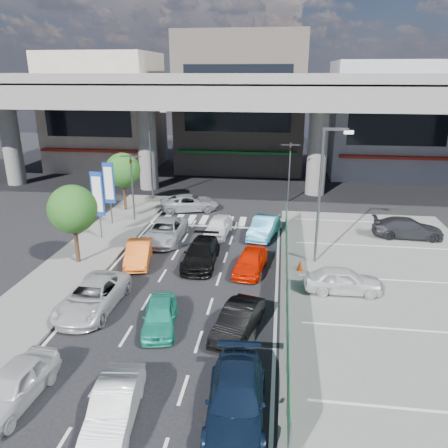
# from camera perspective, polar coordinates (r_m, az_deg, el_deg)

# --- Properties ---
(ground) EXTENTS (120.00, 120.00, 0.00)m
(ground) POSITION_cam_1_polar(r_m,az_deg,el_deg) (21.98, -6.03, -10.37)
(ground) COLOR black
(ground) RESTS_ON ground
(parking_lot) EXTENTS (12.00, 28.00, 0.06)m
(parking_lot) POSITION_cam_1_polar(r_m,az_deg,el_deg) (24.03, 22.01, -8.97)
(parking_lot) COLOR slate
(parking_lot) RESTS_ON ground
(sidewalk_left) EXTENTS (4.00, 30.00, 0.12)m
(sidewalk_left) POSITION_cam_1_polar(r_m,az_deg,el_deg) (27.59, -18.42, -4.78)
(sidewalk_left) COLOR slate
(sidewalk_left) RESTS_ON ground
(fence_run) EXTENTS (0.16, 22.00, 1.80)m
(fence_run) POSITION_cam_1_polar(r_m,az_deg,el_deg) (21.92, 8.25, -7.88)
(fence_run) COLOR #205E36
(fence_run) RESTS_ON ground
(expressway) EXTENTS (64.00, 14.00, 10.75)m
(expressway) POSITION_cam_1_polar(r_m,az_deg,el_deg) (40.88, 0.87, 16.31)
(expressway) COLOR slate
(expressway) RESTS_ON ground
(building_west) EXTENTS (12.00, 10.90, 13.00)m
(building_west) POSITION_cam_1_polar(r_m,az_deg,el_deg) (54.78, -15.23, 14.01)
(building_west) COLOR #A39683
(building_west) RESTS_ON ground
(building_center) EXTENTS (14.00, 10.90, 15.00)m
(building_center) POSITION_cam_1_polar(r_m,az_deg,el_deg) (51.84, 2.33, 15.49)
(building_center) COLOR gray
(building_center) RESTS_ON ground
(building_east) EXTENTS (12.00, 10.90, 12.00)m
(building_east) POSITION_cam_1_polar(r_m,az_deg,el_deg) (51.98, 20.50, 12.69)
(building_east) COLOR gray
(building_east) RESTS_ON ground
(traffic_light_left) EXTENTS (1.60, 1.24, 5.20)m
(traffic_light_left) POSITION_cam_1_polar(r_m,az_deg,el_deg) (33.16, -12.01, 6.81)
(traffic_light_left) COLOR #595B60
(traffic_light_left) RESTS_ON ground
(traffic_light_right) EXTENTS (1.60, 1.24, 5.20)m
(traffic_light_right) POSITION_cam_1_polar(r_m,az_deg,el_deg) (38.18, 8.62, 8.60)
(traffic_light_right) COLOR #595B60
(traffic_light_right) RESTS_ON ground
(street_lamp_right) EXTENTS (1.65, 0.22, 8.00)m
(street_lamp_right) POSITION_cam_1_polar(r_m,az_deg,el_deg) (25.40, 12.85, 4.96)
(street_lamp_right) COLOR #595B60
(street_lamp_right) RESTS_ON ground
(street_lamp_left) EXTENTS (1.65, 0.22, 8.00)m
(street_lamp_left) POSITION_cam_1_polar(r_m,az_deg,el_deg) (38.66, -9.36, 9.95)
(street_lamp_left) COLOR #595B60
(street_lamp_left) RESTS_ON ground
(signboard_near) EXTENTS (0.80, 0.14, 4.70)m
(signboard_near) POSITION_cam_1_polar(r_m,az_deg,el_deg) (30.11, -16.16, 3.52)
(signboard_near) COLOR #595B60
(signboard_near) RESTS_ON ground
(signboard_far) EXTENTS (0.80, 0.14, 4.70)m
(signboard_far) POSITION_cam_1_polar(r_m,az_deg,el_deg) (32.93, -14.78, 4.95)
(signboard_far) COLOR #595B60
(signboard_far) RESTS_ON ground
(tree_near) EXTENTS (2.80, 2.80, 4.80)m
(tree_near) POSITION_cam_1_polar(r_m,az_deg,el_deg) (26.47, -19.17, 1.83)
(tree_near) COLOR #382314
(tree_near) RESTS_ON ground
(tree_far) EXTENTS (2.80, 2.80, 4.80)m
(tree_far) POSITION_cam_1_polar(r_m,az_deg,el_deg) (36.11, -13.08, 6.83)
(tree_far) COLOR #382314
(tree_far) RESTS_ON ground
(van_white_back_left) EXTENTS (1.85, 4.02, 1.34)m
(van_white_back_left) POSITION_cam_1_polar(r_m,az_deg,el_deg) (17.46, -25.82, -18.49)
(van_white_back_left) COLOR silver
(van_white_back_left) RESTS_ON ground
(hatch_white_back_mid) EXTENTS (1.74, 3.93, 1.25)m
(hatch_white_back_mid) POSITION_cam_1_polar(r_m,az_deg,el_deg) (15.65, -14.13, -22.03)
(hatch_white_back_mid) COLOR silver
(hatch_white_back_mid) RESTS_ON ground
(minivan_navy_back) EXTENTS (2.16, 4.84, 1.38)m
(minivan_navy_back) POSITION_cam_1_polar(r_m,az_deg,el_deg) (15.39, 1.60, -21.88)
(minivan_navy_back) COLOR black
(minivan_navy_back) RESTS_ON ground
(sedan_white_mid_left) EXTENTS (2.43, 5.03, 1.38)m
(sedan_white_mid_left) POSITION_cam_1_polar(r_m,az_deg,el_deg) (22.00, -16.81, -9.07)
(sedan_white_mid_left) COLOR silver
(sedan_white_mid_left) RESTS_ON ground
(taxi_teal_mid) EXTENTS (2.07, 3.78, 1.22)m
(taxi_teal_mid) POSITION_cam_1_polar(r_m,az_deg,el_deg) (19.95, -8.39, -11.75)
(taxi_teal_mid) COLOR teal
(taxi_teal_mid) RESTS_ON ground
(hatch_black_mid_right) EXTENTS (2.25, 4.05, 1.26)m
(hatch_black_mid_right) POSITION_cam_1_polar(r_m,az_deg,el_deg) (19.36, 1.84, -12.49)
(hatch_black_mid_right) COLOR black
(hatch_black_mid_right) RESTS_ON ground
(taxi_orange_left) EXTENTS (2.10, 4.06, 1.28)m
(taxi_orange_left) POSITION_cam_1_polar(r_m,az_deg,el_deg) (26.50, -11.09, -3.75)
(taxi_orange_left) COLOR orange
(taxi_orange_left) RESTS_ON ground
(sedan_black_mid) EXTENTS (1.94, 4.64, 1.34)m
(sedan_black_mid) POSITION_cam_1_polar(r_m,az_deg,el_deg) (25.88, -3.03, -3.90)
(sedan_black_mid) COLOR black
(sedan_black_mid) RESTS_ON ground
(taxi_orange_right) EXTENTS (2.04, 3.98, 1.30)m
(taxi_orange_right) POSITION_cam_1_polar(r_m,az_deg,el_deg) (24.97, 3.48, -4.84)
(taxi_orange_right) COLOR red
(taxi_orange_right) RESTS_ON ground
(wagon_silver_front_left) EXTENTS (2.31, 4.97, 1.38)m
(wagon_silver_front_left) POSITION_cam_1_polar(r_m,az_deg,el_deg) (29.68, -7.67, -0.92)
(wagon_silver_front_left) COLOR #9EA2A6
(wagon_silver_front_left) RESTS_ON ground
(sedan_white_front_mid) EXTENTS (1.85, 3.94, 1.30)m
(sedan_white_front_mid) POSITION_cam_1_polar(r_m,az_deg,el_deg) (30.42, -0.77, -0.31)
(sedan_white_front_mid) COLOR white
(sedan_white_front_mid) RESTS_ON ground
(kei_truck_front_right) EXTENTS (2.28, 4.40, 1.38)m
(kei_truck_front_right) POSITION_cam_1_polar(r_m,az_deg,el_deg) (30.29, 5.26, -0.40)
(kei_truck_front_right) COLOR #50B1E0
(kei_truck_front_right) RESTS_ON ground
(crossing_wagon_silver) EXTENTS (5.22, 3.53, 1.33)m
(crossing_wagon_silver) POSITION_cam_1_polar(r_m,az_deg,el_deg) (36.05, -4.52, 2.78)
(crossing_wagon_silver) COLOR gray
(crossing_wagon_silver) RESTS_ON ground
(parked_sedan_white) EXTENTS (3.97, 1.66, 1.34)m
(parked_sedan_white) POSITION_cam_1_polar(r_m,az_deg,el_deg) (23.37, 15.28, -7.08)
(parked_sedan_white) COLOR silver
(parked_sedan_white) RESTS_ON parking_lot
(parked_sedan_dgrey) EXTENTS (4.71, 2.08, 1.34)m
(parked_sedan_dgrey) POSITION_cam_1_polar(r_m,az_deg,el_deg) (32.41, 22.86, -0.48)
(parked_sedan_dgrey) COLOR #27282C
(parked_sedan_dgrey) RESTS_ON parking_lot
(traffic_cone) EXTENTS (0.45, 0.45, 0.68)m
(traffic_cone) POSITION_cam_1_polar(r_m,az_deg,el_deg) (25.43, 9.93, -5.26)
(traffic_cone) COLOR #D6420B
(traffic_cone) RESTS_ON parking_lot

